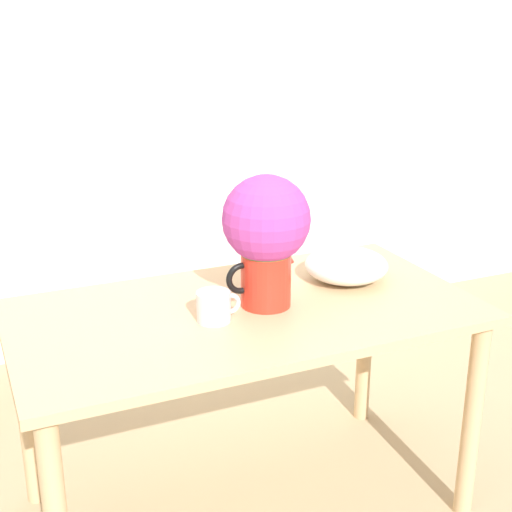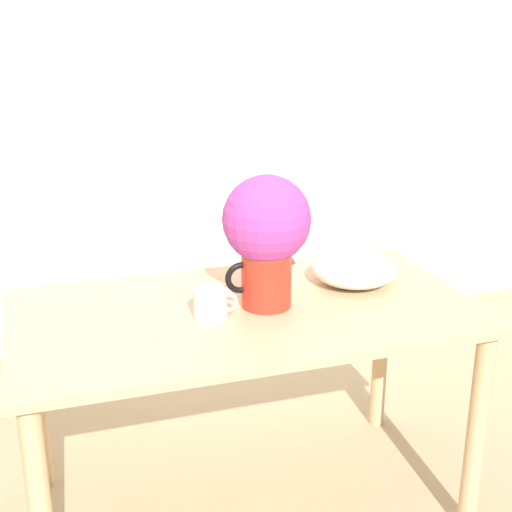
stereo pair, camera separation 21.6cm
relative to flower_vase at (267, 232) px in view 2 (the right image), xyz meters
name	(u,v)px [view 2 (the right image)]	position (x,y,z in m)	size (l,w,h in m)	color
wall_back	(106,81)	(-0.29, 1.44, 0.32)	(8.00, 0.05, 2.60)	silver
table	(246,337)	(-0.07, 0.00, -0.34)	(1.43, 0.77, 0.74)	tan
flower_vase	(267,232)	(0.00, 0.00, 0.00)	(0.27, 0.27, 0.42)	red
coffee_mug	(211,305)	(-0.19, -0.05, -0.20)	(0.14, 0.10, 0.09)	silver
white_bowl	(354,269)	(0.34, 0.09, -0.19)	(0.28, 0.28, 0.11)	silver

